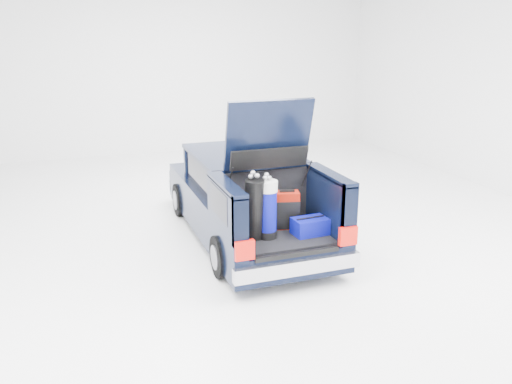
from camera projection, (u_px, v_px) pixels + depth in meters
name	position (u px, v px, depth m)	size (l,w,h in m)	color
ground	(246.00, 237.00, 9.25)	(14.00, 14.00, 0.00)	white
car	(244.00, 197.00, 9.15)	(1.87, 4.65, 2.47)	black
red_suitcase	(287.00, 210.00, 7.90)	(0.39, 0.31, 0.58)	maroon
black_golf_bag	(254.00, 209.00, 7.43)	(0.28, 0.33, 0.96)	black
blue_golf_bag	(267.00, 209.00, 7.49)	(0.33, 0.33, 0.93)	black
blue_duffel	(310.00, 226.00, 7.70)	(0.51, 0.35, 0.26)	#05077F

